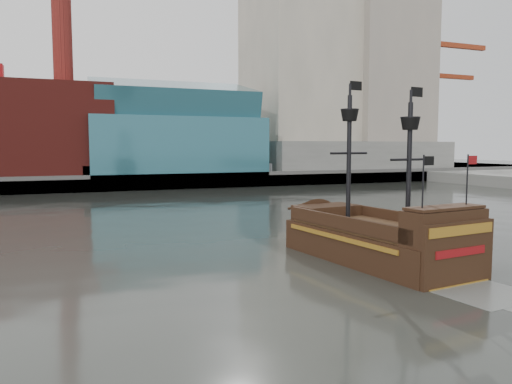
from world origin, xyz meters
name	(u,v)px	position (x,y,z in m)	size (l,w,h in m)	color
ground	(321,311)	(0.00, 0.00, 0.00)	(400.00, 400.00, 0.00)	#242621
promenade_far	(105,175)	(0.00, 92.00, 1.00)	(220.00, 60.00, 2.00)	slate
seawall	(123,183)	(0.00, 62.50, 1.30)	(220.00, 1.00, 2.60)	#4C4C49
skyline	(132,58)	(5.21, 84.56, 24.55)	(149.00, 45.00, 62.00)	brown
crane_a	(433,98)	(78.63, 82.00, 19.11)	(22.50, 4.00, 32.25)	slate
crane_b	(434,115)	(88.23, 92.00, 15.57)	(19.10, 4.00, 26.25)	slate
pirate_ship	(377,244)	(7.75, 6.75, 1.08)	(6.37, 16.27, 11.87)	black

